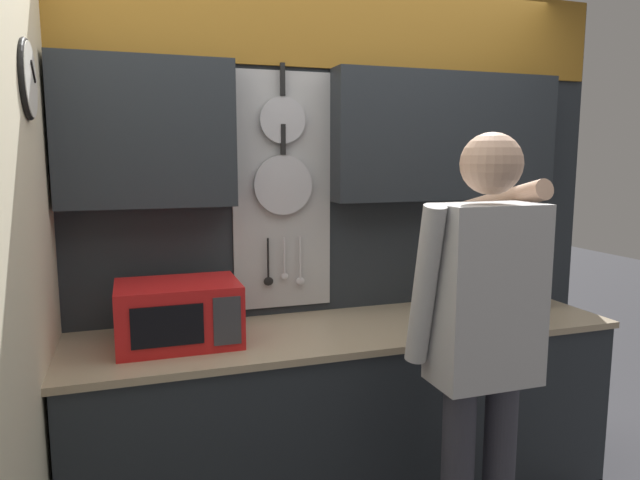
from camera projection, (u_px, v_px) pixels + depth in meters
base_cabinet_counter at (349, 420)px, 2.69m from camera, size 2.50×0.67×0.90m
back_wall_unit at (331, 191)px, 2.82m from camera, size 3.07×0.20×2.52m
side_wall at (24, 285)px, 1.82m from camera, size 0.07×1.60×2.52m
microwave at (178, 313)px, 2.38m from camera, size 0.50×0.36×0.26m
knife_block at (460, 294)px, 2.80m from camera, size 0.12×0.16×0.29m
utensil_crock at (538, 290)px, 2.95m from camera, size 0.11×0.11×0.36m
person at (482, 330)px, 2.06m from camera, size 0.54×0.68×1.76m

